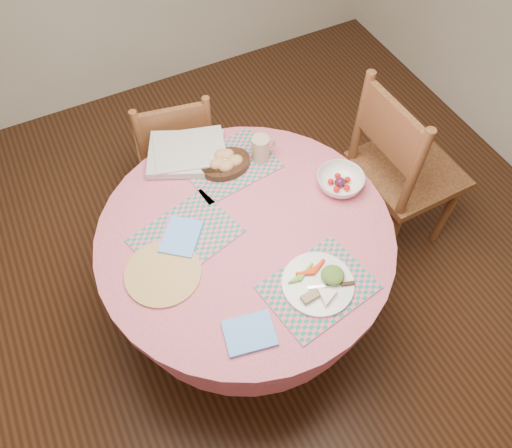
{
  "coord_description": "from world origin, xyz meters",
  "views": [
    {
      "loc": [
        -0.48,
        -1.05,
        2.45
      ],
      "look_at": [
        0.05,
        0.0,
        0.78
      ],
      "focal_mm": 35.0,
      "sensor_mm": 36.0,
      "label": 1
    }
  ],
  "objects_px": {
    "dining_table": "(246,257)",
    "fruit_bowl": "(340,182)",
    "chair_back": "(176,150)",
    "bread_bowl": "(225,162)",
    "dinner_plate": "(320,283)",
    "chair_right": "(400,168)",
    "latte_mug": "(261,148)",
    "wicker_trivet": "(163,273)"
  },
  "relations": [
    {
      "from": "dining_table",
      "to": "fruit_bowl",
      "type": "distance_m",
      "value": 0.53
    },
    {
      "from": "dining_table",
      "to": "chair_back",
      "type": "bearing_deg",
      "value": 91.17
    },
    {
      "from": "bread_bowl",
      "to": "dinner_plate",
      "type": "bearing_deg",
      "value": -84.39
    },
    {
      "from": "chair_right",
      "to": "latte_mug",
      "type": "bearing_deg",
      "value": 71.24
    },
    {
      "from": "chair_right",
      "to": "latte_mug",
      "type": "relative_size",
      "value": 8.71
    },
    {
      "from": "chair_right",
      "to": "fruit_bowl",
      "type": "height_order",
      "value": "chair_right"
    },
    {
      "from": "dinner_plate",
      "to": "latte_mug",
      "type": "relative_size",
      "value": 2.28
    },
    {
      "from": "wicker_trivet",
      "to": "dinner_plate",
      "type": "height_order",
      "value": "dinner_plate"
    },
    {
      "from": "dining_table",
      "to": "bread_bowl",
      "type": "distance_m",
      "value": 0.43
    },
    {
      "from": "chair_back",
      "to": "latte_mug",
      "type": "bearing_deg",
      "value": 128.89
    },
    {
      "from": "wicker_trivet",
      "to": "dinner_plate",
      "type": "bearing_deg",
      "value": -31.59
    },
    {
      "from": "dining_table",
      "to": "wicker_trivet",
      "type": "distance_m",
      "value": 0.42
    },
    {
      "from": "dinner_plate",
      "to": "wicker_trivet",
      "type": "bearing_deg",
      "value": 148.41
    },
    {
      "from": "dining_table",
      "to": "chair_right",
      "type": "distance_m",
      "value": 0.94
    },
    {
      "from": "chair_right",
      "to": "dinner_plate",
      "type": "height_order",
      "value": "chair_right"
    },
    {
      "from": "dining_table",
      "to": "bread_bowl",
      "type": "bearing_deg",
      "value": 77.75
    },
    {
      "from": "wicker_trivet",
      "to": "bread_bowl",
      "type": "distance_m",
      "value": 0.6
    },
    {
      "from": "dining_table",
      "to": "dinner_plate",
      "type": "bearing_deg",
      "value": -67.1
    },
    {
      "from": "wicker_trivet",
      "to": "latte_mug",
      "type": "xyz_separation_m",
      "value": [
        0.62,
        0.37,
        0.06
      ]
    },
    {
      "from": "chair_back",
      "to": "fruit_bowl",
      "type": "bearing_deg",
      "value": 132.82
    },
    {
      "from": "bread_bowl",
      "to": "latte_mug",
      "type": "xyz_separation_m",
      "value": [
        0.17,
        -0.02,
        0.03
      ]
    },
    {
      "from": "bread_bowl",
      "to": "chair_back",
      "type": "bearing_deg",
      "value": 101.46
    },
    {
      "from": "wicker_trivet",
      "to": "latte_mug",
      "type": "distance_m",
      "value": 0.72
    },
    {
      "from": "fruit_bowl",
      "to": "wicker_trivet",
      "type": "bearing_deg",
      "value": -175.52
    },
    {
      "from": "dining_table",
      "to": "dinner_plate",
      "type": "relative_size",
      "value": 4.47
    },
    {
      "from": "chair_right",
      "to": "chair_back",
      "type": "distance_m",
      "value": 1.18
    },
    {
      "from": "dinner_plate",
      "to": "latte_mug",
      "type": "distance_m",
      "value": 0.7
    },
    {
      "from": "chair_right",
      "to": "dinner_plate",
      "type": "xyz_separation_m",
      "value": [
        -0.78,
        -0.47,
        0.22
      ]
    },
    {
      "from": "dining_table",
      "to": "fruit_bowl",
      "type": "bearing_deg",
      "value": 4.24
    },
    {
      "from": "chair_right",
      "to": "wicker_trivet",
      "type": "xyz_separation_m",
      "value": [
        -1.3,
        -0.15,
        0.2
      ]
    },
    {
      "from": "dining_table",
      "to": "fruit_bowl",
      "type": "xyz_separation_m",
      "value": [
        0.48,
        0.04,
        0.23
      ]
    },
    {
      "from": "chair_right",
      "to": "chair_back",
      "type": "height_order",
      "value": "chair_right"
    },
    {
      "from": "latte_mug",
      "to": "chair_right",
      "type": "bearing_deg",
      "value": -17.41
    },
    {
      "from": "bread_bowl",
      "to": "chair_right",
      "type": "bearing_deg",
      "value": -15.58
    },
    {
      "from": "latte_mug",
      "to": "fruit_bowl",
      "type": "height_order",
      "value": "latte_mug"
    },
    {
      "from": "chair_right",
      "to": "latte_mug",
      "type": "distance_m",
      "value": 0.76
    },
    {
      "from": "wicker_trivet",
      "to": "fruit_bowl",
      "type": "distance_m",
      "value": 0.85
    },
    {
      "from": "dinner_plate",
      "to": "chair_right",
      "type": "bearing_deg",
      "value": 31.2
    },
    {
      "from": "chair_back",
      "to": "wicker_trivet",
      "type": "bearing_deg",
      "value": 78.45
    },
    {
      "from": "chair_right",
      "to": "fruit_bowl",
      "type": "bearing_deg",
      "value": 99.64
    },
    {
      "from": "bread_bowl",
      "to": "latte_mug",
      "type": "relative_size",
      "value": 1.89
    },
    {
      "from": "dining_table",
      "to": "fruit_bowl",
      "type": "relative_size",
      "value": 4.63
    }
  ]
}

